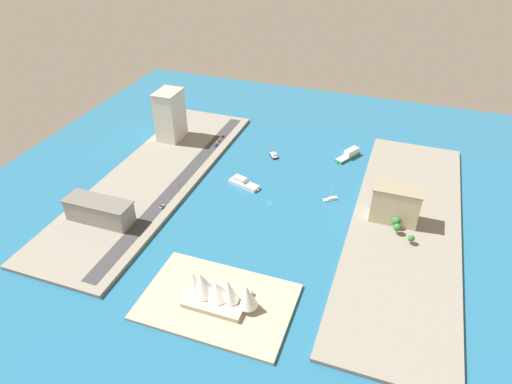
{
  "coord_description": "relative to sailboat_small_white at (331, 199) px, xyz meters",
  "views": [
    {
      "loc": [
        -81.03,
        257.44,
        193.25
      ],
      "look_at": [
        11.78,
        -3.65,
        3.65
      ],
      "focal_mm": 32.21,
      "sensor_mm": 36.0,
      "label": 1
    }
  ],
  "objects": [
    {
      "name": "taxi_yellow_cab",
      "position": [
        110.79,
        -50.32,
        2.74
      ],
      "size": [
        2.02,
        4.59,
        1.65
      ],
      "color": "black",
      "rests_on": "road_strip"
    },
    {
      "name": "ferry_white_commuter",
      "position": [
        66.65,
        3.78,
        1.36
      ],
      "size": [
        26.75,
        14.46,
        6.15
      ],
      "color": "silver",
      "rests_on": "ground_plane"
    },
    {
      "name": "hotel_broad_white",
      "position": [
        152.43,
        -43.75,
        23.47
      ],
      "size": [
        19.13,
        26.0,
        43.29
      ],
      "color": "silver",
      "rests_on": "quay_east"
    },
    {
      "name": "park_tree_cluster",
      "position": [
        -49.63,
        25.49,
        6.86
      ],
      "size": [
        15.7,
        18.49,
        8.35
      ],
      "color": "brown",
      "rests_on": "quay_west"
    },
    {
      "name": "carpark_squat_concrete",
      "position": [
        140.7,
        78.96,
        9.61
      ],
      "size": [
        46.34,
        16.65,
        15.57
      ],
      "color": "gray",
      "rests_on": "quay_east"
    },
    {
      "name": "sailboat_small_white",
      "position": [
        0.0,
        0.0,
        0.0
      ],
      "size": [
        10.4,
        8.94,
        11.21
      ],
      "color": "white",
      "rests_on": "ground_plane"
    },
    {
      "name": "traffic_light_waterfront",
      "position": [
        106.25,
        31.85,
        6.14
      ],
      "size": [
        0.36,
        0.36,
        6.5
      ],
      "color": "black",
      "rests_on": "quay_east"
    },
    {
      "name": "sedan_silver",
      "position": [
        109.1,
        52.99,
        2.74
      ],
      "size": [
        1.84,
        4.35,
        1.6
      ],
      "color": "black",
      "rests_on": "road_strip"
    },
    {
      "name": "opera_landmark",
      "position": [
        38.26,
        118.2,
        8.79
      ],
      "size": [
        41.73,
        22.42,
        18.14
      ],
      "color": "#BCAD93",
      "rests_on": "peninsula_point"
    },
    {
      "name": "ferry_green_doubledeck",
      "position": [
        -1.44,
        -65.78,
        1.88
      ],
      "size": [
        17.99,
        25.9,
        6.85
      ],
      "color": "#2D8C4C",
      "rests_on": "ground_plane"
    },
    {
      "name": "peninsula_point",
      "position": [
        38.44,
        118.2,
        0.16
      ],
      "size": [
        82.59,
        54.82,
        2.0
      ],
      "primitive_type": "cube",
      "color": "#A89E89",
      "rests_on": "ground_plane"
    },
    {
      "name": "quay_east",
      "position": [
        135.83,
        17.58,
        0.48
      ],
      "size": [
        70.0,
        240.0,
        2.63
      ],
      "primitive_type": "cube",
      "color": "gray",
      "rests_on": "ground_plane"
    },
    {
      "name": "quay_west",
      "position": [
        -53.55,
        17.58,
        0.48
      ],
      "size": [
        70.0,
        240.0,
        2.63
      ],
      "primitive_type": "cube",
      "color": "gray",
      "rests_on": "ground_plane"
    },
    {
      "name": "road_strip",
      "position": [
        112.71,
        17.58,
        1.87
      ],
      "size": [
        10.24,
        228.0,
        0.15
      ],
      "primitive_type": "cube",
      "color": "#38383D",
      "rests_on": "quay_east"
    },
    {
      "name": "patrol_launch_navy",
      "position": [
        58.33,
        -45.54,
        0.59
      ],
      "size": [
        9.58,
        10.35,
        3.85
      ],
      "color": "#1E284C",
      "rests_on": "ground_plane"
    },
    {
      "name": "pickup_red",
      "position": [
        110.91,
        -59.09,
        2.7
      ],
      "size": [
        1.86,
        4.99,
        1.54
      ],
      "color": "black",
      "rests_on": "road_strip"
    },
    {
      "name": "hatchback_blue",
      "position": [
        109.8,
        -42.57,
        2.67
      ],
      "size": [
        1.95,
        4.99,
        1.44
      ],
      "color": "black",
      "rests_on": "road_strip"
    },
    {
      "name": "ground_plane",
      "position": [
        41.14,
        17.58,
        -0.84
      ],
      "size": [
        440.0,
        440.0,
        0.0
      ],
      "primitive_type": "plane",
      "color": "#23668E"
    },
    {
      "name": "office_block_beige",
      "position": [
        -44.69,
        12.8,
        14.62
      ],
      "size": [
        31.87,
        15.96,
        25.58
      ],
      "color": "#C6B793",
      "rests_on": "quay_west"
    }
  ]
}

